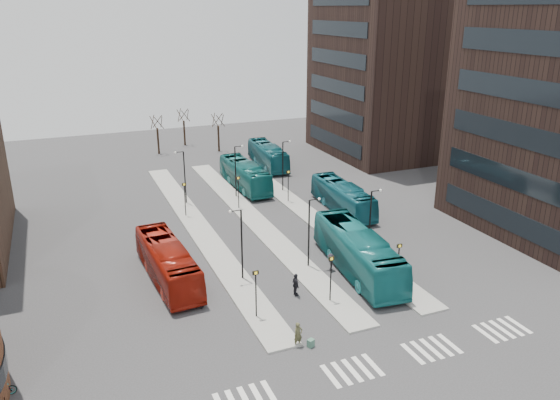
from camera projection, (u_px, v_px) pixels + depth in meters
name	position (u px, v px, depth m)	size (l,w,h in m)	color
island_left	(199.00, 228.00, 55.38)	(2.50, 45.00, 0.15)	gray
island_mid	(254.00, 220.00, 57.55)	(2.50, 45.00, 0.15)	gray
island_right	(306.00, 212.00, 59.71)	(2.50, 45.00, 0.15)	gray
suitcase	(311.00, 343.00, 36.13)	(0.44, 0.35, 0.55)	navy
red_bus	(168.00, 262.00, 44.55)	(2.75, 11.74, 3.27)	maroon
teal_bus_a	(358.00, 252.00, 45.94)	(3.10, 13.24, 3.69)	#166B6E
teal_bus_b	(245.00, 175.00, 67.65)	(2.78, 11.86, 3.30)	#125D5C
teal_bus_c	(343.00, 197.00, 59.99)	(2.65, 11.31, 3.15)	#145866
teal_bus_d	(268.00, 155.00, 76.85)	(2.67, 11.43, 3.18)	#12535E
traveller	(298.00, 335.00, 36.00)	(0.64, 0.42, 1.75)	#48482B
commuter_a	(197.00, 296.00, 40.67)	(0.90, 0.70, 1.86)	black
commuter_b	(296.00, 285.00, 42.37)	(1.09, 0.45, 1.85)	black
commuter_c	(331.00, 262.00, 46.55)	(0.98, 0.56, 1.51)	black
bicycle_far	(0.00, 390.00, 31.38)	(0.61, 1.75, 0.92)	gray
crosswalk_stripes	(390.00, 360.00, 34.83)	(22.35, 2.40, 0.01)	silver
tower_far	(397.00, 52.00, 80.81)	(20.12, 20.00, 30.00)	black
sign_poles	(276.00, 223.00, 50.53)	(12.45, 22.12, 3.65)	black
lamp_posts	(267.00, 194.00, 54.87)	(14.04, 20.24, 6.12)	black
bare_trees	(187.00, 133.00, 85.35)	(10.97, 8.14, 5.90)	black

